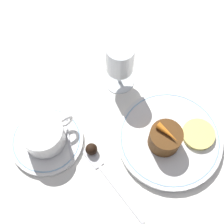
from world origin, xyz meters
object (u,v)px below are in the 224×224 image
object	(u,v)px
dessert_cake	(165,138)
fork	(107,175)
coffee_cup	(43,135)
wine_glass	(120,61)
dinner_plate	(169,139)

from	to	relation	value
dessert_cake	fork	bearing A→B (deg)	176.06
coffee_cup	dessert_cake	world-z (taller)	coffee_cup
fork	dessert_cake	world-z (taller)	dessert_cake
wine_glass	dessert_cake	xyz separation A→B (m)	(-0.01, -0.18, -0.05)
coffee_cup	wine_glass	size ratio (longest dim) A/B	0.88
wine_glass	fork	xyz separation A→B (m)	(-0.15, -0.17, -0.08)
dinner_plate	fork	world-z (taller)	dinner_plate
wine_glass	dinner_plate	bearing A→B (deg)	-87.58
fork	dessert_cake	size ratio (longest dim) A/B	2.87
fork	dinner_plate	bearing A→B (deg)	-3.29
coffee_cup	wine_glass	distance (m)	0.22
coffee_cup	fork	distance (m)	0.15
dinner_plate	fork	distance (m)	0.16
coffee_cup	fork	world-z (taller)	coffee_cup
fork	coffee_cup	bearing A→B (deg)	116.50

